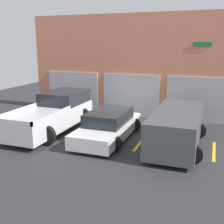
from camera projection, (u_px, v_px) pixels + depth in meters
name	position (u px, v px, depth m)	size (l,w,h in m)	color
ground_plane	(117.00, 131.00, 13.62)	(28.00, 28.00, 0.00)	#2D2D30
shophouse_building	(136.00, 67.00, 15.95)	(12.79, 0.68, 5.74)	#D17A5B
pickup_truck	(53.00, 113.00, 13.62)	(2.61, 5.47, 1.73)	silver
sedan_white	(108.00, 126.00, 12.42)	(2.20, 4.56, 1.25)	white
sedan_side	(177.00, 127.00, 11.35)	(2.24, 4.76, 1.52)	#474C51
parking_stripe_far_left	(25.00, 128.00, 14.03)	(0.12, 2.20, 0.01)	gold
parking_stripe_left	(78.00, 135.00, 13.03)	(0.12, 2.20, 0.01)	gold
parking_stripe_centre	(141.00, 142.00, 12.03)	(0.12, 2.20, 0.01)	gold
parking_stripe_right	(214.00, 151.00, 11.04)	(0.12, 2.20, 0.01)	gold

